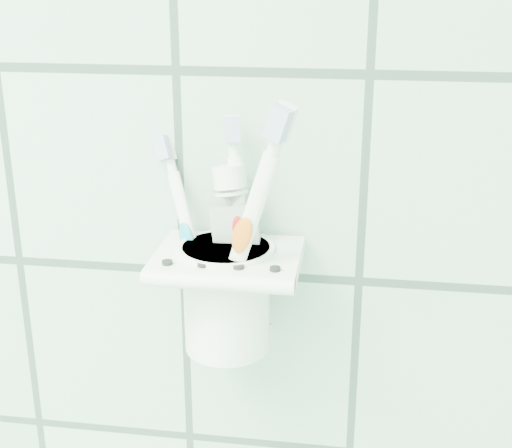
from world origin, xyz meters
TOP-DOWN VIEW (x-y plane):
  - holder_bracket at (0.67, 1.15)m, footprint 0.12×0.10m
  - cup at (0.67, 1.16)m, footprint 0.08×0.08m
  - toothbrush_pink at (0.66, 1.14)m, footprint 0.06×0.07m
  - toothbrush_blue at (0.68, 1.16)m, footprint 0.03×0.03m
  - toothbrush_orange at (0.66, 1.14)m, footprint 0.07×0.04m
  - toothpaste_tube at (0.69, 1.16)m, footprint 0.05×0.04m

SIDE VIEW (x-z plane):
  - cup at x=0.67m, z-range 1.21..1.30m
  - holder_bracket at x=0.67m, z-range 1.27..1.30m
  - toothpaste_tube at x=0.69m, z-range 1.22..1.37m
  - toothbrush_pink at x=0.66m, z-range 1.21..1.39m
  - toothbrush_blue at x=0.68m, z-range 1.21..1.40m
  - toothbrush_orange at x=0.66m, z-range 1.21..1.43m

